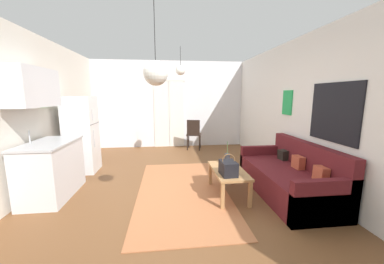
{
  "coord_description": "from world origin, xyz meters",
  "views": [
    {
      "loc": [
        -0.1,
        -3.31,
        1.62
      ],
      "look_at": [
        0.39,
        0.91,
        0.9
      ],
      "focal_mm": 20.33,
      "sensor_mm": 36.0,
      "label": 1
    }
  ],
  "objects_px": {
    "refrigerator": "(82,135)",
    "pendant_lamp_near": "(156,73)",
    "handbag": "(228,168)",
    "accent_chair": "(194,133)",
    "couch": "(290,178)",
    "pendant_lamp_far": "(181,70)",
    "coffee_table": "(228,173)",
    "bamboo_vase": "(227,159)"
  },
  "relations": [
    {
      "from": "couch",
      "to": "pendant_lamp_near",
      "type": "relative_size",
      "value": 2.02
    },
    {
      "from": "coffee_table",
      "to": "accent_chair",
      "type": "distance_m",
      "value": 3.07
    },
    {
      "from": "couch",
      "to": "refrigerator",
      "type": "height_order",
      "value": "refrigerator"
    },
    {
      "from": "coffee_table",
      "to": "accent_chair",
      "type": "xyz_separation_m",
      "value": [
        -0.19,
        3.06,
        0.14
      ]
    },
    {
      "from": "bamboo_vase",
      "to": "pendant_lamp_near",
      "type": "bearing_deg",
      "value": -137.25
    },
    {
      "from": "couch",
      "to": "accent_chair",
      "type": "bearing_deg",
      "value": 111.24
    },
    {
      "from": "coffee_table",
      "to": "bamboo_vase",
      "type": "distance_m",
      "value": 0.33
    },
    {
      "from": "pendant_lamp_near",
      "to": "accent_chair",
      "type": "bearing_deg",
      "value": 76.78
    },
    {
      "from": "handbag",
      "to": "pendant_lamp_near",
      "type": "distance_m",
      "value": 1.75
    },
    {
      "from": "refrigerator",
      "to": "pendant_lamp_far",
      "type": "xyz_separation_m",
      "value": [
        2.12,
        0.16,
        1.36
      ]
    },
    {
      "from": "handbag",
      "to": "pendant_lamp_near",
      "type": "relative_size",
      "value": 0.35
    },
    {
      "from": "pendant_lamp_far",
      "to": "pendant_lamp_near",
      "type": "bearing_deg",
      "value": -100.15
    },
    {
      "from": "bamboo_vase",
      "to": "accent_chair",
      "type": "xyz_separation_m",
      "value": [
        -0.25,
        2.78,
        -0.01
      ]
    },
    {
      "from": "couch",
      "to": "handbag",
      "type": "bearing_deg",
      "value": -171.56
    },
    {
      "from": "couch",
      "to": "pendant_lamp_far",
      "type": "relative_size",
      "value": 3.12
    },
    {
      "from": "bamboo_vase",
      "to": "accent_chair",
      "type": "distance_m",
      "value": 2.79
    },
    {
      "from": "handbag",
      "to": "accent_chair",
      "type": "bearing_deg",
      "value": 91.97
    },
    {
      "from": "bamboo_vase",
      "to": "handbag",
      "type": "height_order",
      "value": "bamboo_vase"
    },
    {
      "from": "couch",
      "to": "pendant_lamp_far",
      "type": "bearing_deg",
      "value": 134.74
    },
    {
      "from": "accent_chair",
      "to": "coffee_table",
      "type": "bearing_deg",
      "value": 106.21
    },
    {
      "from": "coffee_table",
      "to": "accent_chair",
      "type": "bearing_deg",
      "value": 93.51
    },
    {
      "from": "bamboo_vase",
      "to": "accent_chair",
      "type": "bearing_deg",
      "value": 95.05
    },
    {
      "from": "refrigerator",
      "to": "pendant_lamp_far",
      "type": "relative_size",
      "value": 2.62
    },
    {
      "from": "coffee_table",
      "to": "refrigerator",
      "type": "height_order",
      "value": "refrigerator"
    },
    {
      "from": "accent_chair",
      "to": "pendant_lamp_near",
      "type": "xyz_separation_m",
      "value": [
        -0.9,
        -3.84,
        1.35
      ]
    },
    {
      "from": "accent_chair",
      "to": "pendant_lamp_near",
      "type": "relative_size",
      "value": 0.97
    },
    {
      "from": "coffee_table",
      "to": "pendant_lamp_near",
      "type": "height_order",
      "value": "pendant_lamp_near"
    },
    {
      "from": "pendant_lamp_near",
      "to": "couch",
      "type": "bearing_deg",
      "value": 18.12
    },
    {
      "from": "bamboo_vase",
      "to": "handbag",
      "type": "distance_m",
      "value": 0.55
    },
    {
      "from": "refrigerator",
      "to": "pendant_lamp_far",
      "type": "distance_m",
      "value": 2.52
    },
    {
      "from": "refrigerator",
      "to": "pendant_lamp_near",
      "type": "xyz_separation_m",
      "value": [
        1.69,
        -2.25,
        1.06
      ]
    },
    {
      "from": "coffee_table",
      "to": "pendant_lamp_far",
      "type": "distance_m",
      "value": 2.51
    },
    {
      "from": "bamboo_vase",
      "to": "pendant_lamp_near",
      "type": "xyz_separation_m",
      "value": [
        -1.15,
        -1.06,
        1.34
      ]
    },
    {
      "from": "couch",
      "to": "coffee_table",
      "type": "xyz_separation_m",
      "value": [
        -1.03,
        0.08,
        0.1
      ]
    },
    {
      "from": "coffee_table",
      "to": "pendant_lamp_near",
      "type": "relative_size",
      "value": 1.03
    },
    {
      "from": "handbag",
      "to": "accent_chair",
      "type": "relative_size",
      "value": 0.36
    },
    {
      "from": "pendant_lamp_near",
      "to": "pendant_lamp_far",
      "type": "xyz_separation_m",
      "value": [
        0.43,
        2.4,
        0.3
      ]
    },
    {
      "from": "coffee_table",
      "to": "bamboo_vase",
      "type": "bearing_deg",
      "value": 78.6
    },
    {
      "from": "refrigerator",
      "to": "accent_chair",
      "type": "xyz_separation_m",
      "value": [
        2.59,
        1.59,
        -0.29
      ]
    },
    {
      "from": "refrigerator",
      "to": "pendant_lamp_near",
      "type": "height_order",
      "value": "pendant_lamp_near"
    },
    {
      "from": "accent_chair",
      "to": "pendant_lamp_far",
      "type": "bearing_deg",
      "value": 84.51
    },
    {
      "from": "couch",
      "to": "bamboo_vase",
      "type": "bearing_deg",
      "value": 159.47
    }
  ]
}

